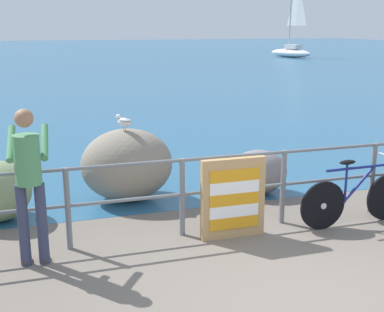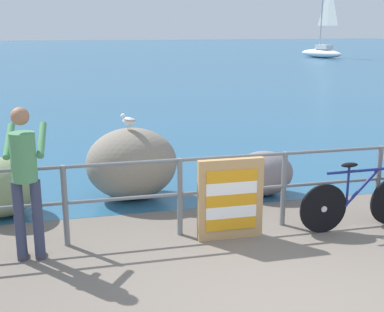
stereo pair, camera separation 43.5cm
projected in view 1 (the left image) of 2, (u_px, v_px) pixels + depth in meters
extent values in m
cube|color=#6B6056|center=(87.00, 85.00, 23.43)|extent=(120.00, 120.00, 0.10)
cube|color=#285B7F|center=(56.00, 53.00, 49.23)|extent=(120.00, 90.00, 0.01)
cylinder|color=slate|center=(68.00, 209.00, 6.07)|extent=(0.07, 0.07, 1.02)
cylinder|color=slate|center=(182.00, 197.00, 6.49)|extent=(0.07, 0.07, 1.02)
cylinder|color=slate|center=(283.00, 187.00, 6.90)|extent=(0.07, 0.07, 1.02)
cylinder|color=slate|center=(372.00, 178.00, 7.31)|extent=(0.07, 0.07, 1.02)
cylinder|color=slate|center=(235.00, 156.00, 6.57)|extent=(7.10, 0.04, 0.04)
cylinder|color=slate|center=(234.00, 189.00, 6.68)|extent=(7.10, 0.04, 0.04)
cylinder|color=black|center=(323.00, 206.00, 6.72)|extent=(0.66, 0.06, 0.66)
cylinder|color=#B7BCC6|center=(323.00, 206.00, 6.72)|extent=(0.08, 0.06, 0.08)
cylinder|color=navy|center=(359.00, 168.00, 6.77)|extent=(0.99, 0.07, 0.04)
cylinder|color=navy|center=(359.00, 184.00, 6.84)|extent=(0.50, 0.06, 0.50)
cylinder|color=navy|center=(346.00, 184.00, 6.76)|extent=(0.03, 0.03, 0.53)
ellipsoid|color=black|center=(348.00, 162.00, 6.69)|extent=(0.24, 0.11, 0.06)
cylinder|color=#333851|center=(23.00, 226.00, 5.67)|extent=(0.12, 0.12, 0.95)
ellipsoid|color=#513319|center=(27.00, 259.00, 5.83)|extent=(0.12, 0.27, 0.08)
cylinder|color=#333851|center=(42.00, 224.00, 5.71)|extent=(0.12, 0.12, 0.95)
ellipsoid|color=#513319|center=(45.00, 257.00, 5.87)|extent=(0.12, 0.27, 0.08)
cylinder|color=#4C8C59|center=(27.00, 160.00, 5.50)|extent=(0.28, 0.28, 0.55)
sphere|color=#9E7051|center=(24.00, 118.00, 5.39)|extent=(0.20, 0.20, 0.20)
cylinder|color=#4C8C59|center=(11.00, 143.00, 5.65)|extent=(0.12, 0.52, 0.34)
cylinder|color=#4C8C59|center=(45.00, 142.00, 5.73)|extent=(0.12, 0.52, 0.34)
cube|color=tan|center=(233.00, 198.00, 6.42)|extent=(0.84, 0.09, 1.04)
cube|color=orange|center=(234.00, 223.00, 6.45)|extent=(0.66, 0.01, 0.16)
cube|color=white|center=(234.00, 211.00, 6.42)|extent=(0.66, 0.01, 0.16)
cube|color=orange|center=(234.00, 199.00, 6.38)|extent=(0.66, 0.01, 0.16)
cube|color=white|center=(235.00, 188.00, 6.34)|extent=(0.66, 0.01, 0.16)
cube|color=orange|center=(235.00, 176.00, 6.30)|extent=(0.66, 0.01, 0.16)
ellipsoid|color=gray|center=(127.00, 165.00, 7.84)|extent=(1.41, 1.17, 1.11)
ellipsoid|color=slate|center=(258.00, 172.00, 8.16)|extent=(0.96, 0.75, 0.71)
cylinder|color=gold|center=(124.00, 129.00, 7.58)|extent=(0.01, 0.01, 0.06)
cylinder|color=gold|center=(126.00, 128.00, 7.62)|extent=(0.01, 0.01, 0.06)
ellipsoid|color=white|center=(124.00, 122.00, 7.58)|extent=(0.24, 0.27, 0.13)
ellipsoid|color=#9E9EA3|center=(125.00, 120.00, 7.56)|extent=(0.24, 0.26, 0.06)
sphere|color=white|center=(118.00, 117.00, 7.63)|extent=(0.08, 0.08, 0.08)
cone|color=gold|center=(116.00, 117.00, 7.66)|extent=(0.05, 0.05, 0.02)
ellipsoid|color=white|center=(290.00, 53.00, 43.16)|extent=(2.52, 4.59, 0.70)
cube|color=silver|center=(293.00, 47.00, 42.79)|extent=(1.14, 1.48, 0.36)
cylinder|color=#B2B2B7|center=(290.00, 23.00, 42.71)|extent=(0.10, 0.10, 4.20)
pyramid|color=white|center=(298.00, 3.00, 41.72)|extent=(0.52, 1.55, 3.57)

